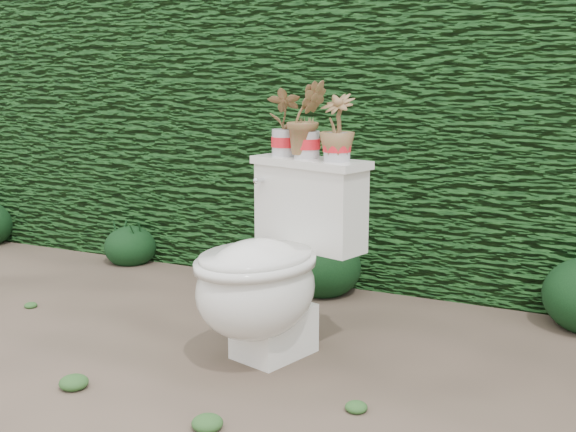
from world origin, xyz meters
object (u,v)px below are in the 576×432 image
at_px(toilet, 270,271).
at_px(potted_plant_right, 337,130).
at_px(potted_plant_center, 307,121).
at_px(potted_plant_left, 284,124).

bearing_deg(toilet, potted_plant_right, 60.48).
distance_m(potted_plant_center, potted_plant_right, 0.16).
relative_size(potted_plant_center, potted_plant_right, 1.20).
height_order(toilet, potted_plant_right, potted_plant_right).
bearing_deg(potted_plant_right, potted_plant_center, 175.75).
bearing_deg(potted_plant_center, potted_plant_left, 125.74).
xyz_separation_m(potted_plant_left, potted_plant_right, (0.27, -0.08, -0.01)).
height_order(potted_plant_left, potted_plant_center, potted_plant_center).
bearing_deg(toilet, potted_plant_center, 94.57).
xyz_separation_m(toilet, potted_plant_right, (0.20, 0.19, 0.54)).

